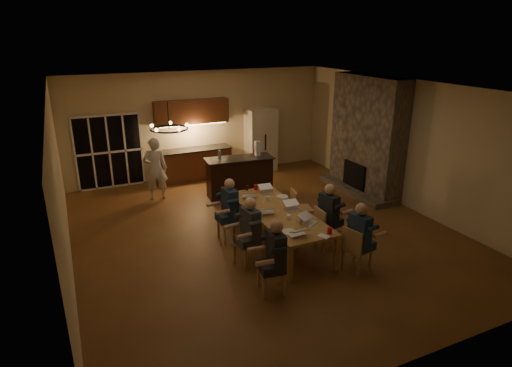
% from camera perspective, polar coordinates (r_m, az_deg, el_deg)
% --- Properties ---
extents(floor, '(9.00, 9.00, 0.00)m').
position_cam_1_polar(floor, '(9.74, 0.94, -6.39)').
color(floor, brown).
rests_on(floor, ground).
extents(back_wall, '(8.00, 0.04, 3.20)m').
position_cam_1_polar(back_wall, '(13.25, -7.57, 7.81)').
color(back_wall, '#CBB28F').
rests_on(back_wall, ground).
extents(left_wall, '(0.04, 9.00, 3.20)m').
position_cam_1_polar(left_wall, '(8.33, -24.79, -0.97)').
color(left_wall, '#CBB28F').
rests_on(left_wall, ground).
extents(right_wall, '(0.04, 9.00, 3.20)m').
position_cam_1_polar(right_wall, '(11.43, 19.56, 4.95)').
color(right_wall, '#CBB28F').
rests_on(right_wall, ground).
extents(ceiling, '(8.00, 9.00, 0.04)m').
position_cam_1_polar(ceiling, '(8.82, 1.06, 12.76)').
color(ceiling, white).
rests_on(ceiling, back_wall).
extents(french_doors, '(1.86, 0.08, 2.10)m').
position_cam_1_polar(french_doors, '(12.82, -18.99, 3.98)').
color(french_doors, black).
rests_on(french_doors, ground).
extents(fireplace, '(0.58, 2.50, 3.20)m').
position_cam_1_polar(fireplace, '(12.08, 14.56, 6.21)').
color(fireplace, '#706558').
rests_on(fireplace, ground).
extents(kitchenette, '(2.24, 0.68, 2.40)m').
position_cam_1_polar(kitchenette, '(12.96, -8.33, 5.69)').
color(kitchenette, brown).
rests_on(kitchenette, ground).
extents(refrigerator, '(0.90, 0.68, 2.00)m').
position_cam_1_polar(refrigerator, '(13.72, 0.64, 5.81)').
color(refrigerator, beige).
rests_on(refrigerator, ground).
extents(dining_table, '(1.10, 2.94, 0.75)m').
position_cam_1_polar(dining_table, '(9.06, 2.98, -5.88)').
color(dining_table, tan).
rests_on(dining_table, ground).
extents(bar_island, '(1.88, 0.85, 1.08)m').
position_cam_1_polar(bar_island, '(11.62, -2.21, 0.87)').
color(bar_island, black).
rests_on(bar_island, ground).
extents(chair_left_near, '(0.51, 0.51, 0.89)m').
position_cam_1_polar(chair_left_near, '(7.46, 2.09, -11.25)').
color(chair_left_near, tan).
rests_on(chair_left_near, ground).
extents(chair_left_mid, '(0.53, 0.53, 0.89)m').
position_cam_1_polar(chair_left_mid, '(8.27, -1.15, -7.95)').
color(chair_left_mid, tan).
rests_on(chair_left_mid, ground).
extents(chair_left_far, '(0.45, 0.45, 0.89)m').
position_cam_1_polar(chair_left_far, '(9.19, -3.60, -5.05)').
color(chair_left_far, tan).
rests_on(chair_left_far, ground).
extents(chair_right_near, '(0.54, 0.54, 0.89)m').
position_cam_1_polar(chair_right_near, '(8.30, 13.38, -8.42)').
color(chair_right_near, tan).
rests_on(chair_right_near, ground).
extents(chair_right_mid, '(0.46, 0.46, 0.89)m').
position_cam_1_polar(chair_right_mid, '(9.00, 9.53, -5.83)').
color(chair_right_mid, tan).
rests_on(chair_right_mid, ground).
extents(chair_right_far, '(0.52, 0.52, 0.89)m').
position_cam_1_polar(chair_right_far, '(9.89, 6.12, -3.28)').
color(chair_right_far, tan).
rests_on(chair_right_far, ground).
extents(person_left_near, '(0.67, 0.67, 1.38)m').
position_cam_1_polar(person_left_near, '(7.28, 2.70, -9.88)').
color(person_left_near, '#21242B').
rests_on(person_left_near, ground).
extents(person_right_near, '(0.68, 0.68, 1.38)m').
position_cam_1_polar(person_right_near, '(8.14, 13.56, -7.08)').
color(person_right_near, navy).
rests_on(person_right_near, ground).
extents(person_left_mid, '(0.67, 0.67, 1.38)m').
position_cam_1_polar(person_left_mid, '(8.15, -0.73, -6.44)').
color(person_left_mid, '#373B41').
rests_on(person_left_mid, ground).
extents(person_right_mid, '(0.69, 0.69, 1.38)m').
position_cam_1_polar(person_right_mid, '(8.97, 9.62, -4.22)').
color(person_right_mid, '#21242B').
rests_on(person_right_mid, ground).
extents(person_left_far, '(0.64, 0.64, 1.38)m').
position_cam_1_polar(person_left_far, '(9.15, -3.49, -3.46)').
color(person_left_far, navy).
rests_on(person_left_far, ground).
extents(standing_person, '(0.68, 0.51, 1.69)m').
position_cam_1_polar(standing_person, '(11.61, -13.26, 1.91)').
color(standing_person, silver).
rests_on(standing_person, ground).
extents(chandelier, '(0.64, 0.64, 0.03)m').
position_cam_1_polar(chandelier, '(7.28, -11.51, 7.16)').
color(chandelier, black).
rests_on(chandelier, ceiling).
extents(laptop_a, '(0.34, 0.30, 0.23)m').
position_cam_1_polar(laptop_a, '(7.90, 5.38, -6.03)').
color(laptop_a, silver).
rests_on(laptop_a, dining_table).
extents(laptop_b, '(0.41, 0.39, 0.23)m').
position_cam_1_polar(laptop_b, '(8.37, 7.22, -4.59)').
color(laptop_b, silver).
rests_on(laptop_b, dining_table).
extents(laptop_c, '(0.38, 0.35, 0.23)m').
position_cam_1_polar(laptop_c, '(8.78, 1.38, -3.22)').
color(laptop_c, silver).
rests_on(laptop_c, dining_table).
extents(laptop_d, '(0.32, 0.29, 0.23)m').
position_cam_1_polar(laptop_d, '(8.94, 5.01, -2.87)').
color(laptop_d, silver).
rests_on(laptop_d, dining_table).
extents(laptop_e, '(0.41, 0.39, 0.23)m').
position_cam_1_polar(laptop_e, '(9.63, -0.92, -1.11)').
color(laptop_e, silver).
rests_on(laptop_e, dining_table).
extents(laptop_f, '(0.34, 0.31, 0.23)m').
position_cam_1_polar(laptop_f, '(9.84, 1.47, -0.66)').
color(laptop_f, silver).
rests_on(laptop_f, dining_table).
extents(mug_front, '(0.08, 0.08, 0.10)m').
position_cam_1_polar(mug_front, '(8.51, 4.38, -4.51)').
color(mug_front, white).
rests_on(mug_front, dining_table).
extents(mug_mid, '(0.08, 0.08, 0.10)m').
position_cam_1_polar(mug_mid, '(9.41, 1.61, -2.03)').
color(mug_mid, white).
rests_on(mug_mid, dining_table).
extents(mug_back, '(0.08, 0.08, 0.10)m').
position_cam_1_polar(mug_back, '(9.41, -1.07, -2.03)').
color(mug_back, white).
rests_on(mug_back, dining_table).
extents(redcup_near, '(0.09, 0.09, 0.12)m').
position_cam_1_polar(redcup_near, '(8.04, 9.80, -6.20)').
color(redcup_near, red).
rests_on(redcup_near, dining_table).
extents(redcup_mid, '(0.09, 0.09, 0.12)m').
position_cam_1_polar(redcup_mid, '(9.07, -0.42, -2.83)').
color(redcup_mid, red).
rests_on(redcup_mid, dining_table).
extents(redcup_far, '(0.08, 0.08, 0.12)m').
position_cam_1_polar(redcup_far, '(10.06, -0.03, -0.50)').
color(redcup_far, red).
rests_on(redcup_far, dining_table).
extents(can_silver, '(0.06, 0.06, 0.12)m').
position_cam_1_polar(can_silver, '(8.36, 5.99, -4.97)').
color(can_silver, '#B2B2B7').
rests_on(can_silver, dining_table).
extents(can_cola, '(0.06, 0.06, 0.12)m').
position_cam_1_polar(can_cola, '(10.04, -1.21, -0.56)').
color(can_cola, '#3F0F0C').
rests_on(can_cola, dining_table).
extents(plate_near, '(0.25, 0.25, 0.02)m').
position_cam_1_polar(plate_near, '(8.60, 6.49, -4.64)').
color(plate_near, white).
rests_on(plate_near, dining_table).
extents(plate_left, '(0.28, 0.28, 0.02)m').
position_cam_1_polar(plate_left, '(8.02, 4.36, -6.43)').
color(plate_left, white).
rests_on(plate_left, dining_table).
extents(plate_far, '(0.27, 0.27, 0.02)m').
position_cam_1_polar(plate_far, '(9.66, 3.53, -1.76)').
color(plate_far, white).
rests_on(plate_far, dining_table).
extents(notepad, '(0.23, 0.26, 0.01)m').
position_cam_1_polar(notepad, '(7.93, 9.02, -6.95)').
color(notepad, white).
rests_on(notepad, dining_table).
extents(bar_bottle, '(0.08, 0.08, 0.24)m').
position_cam_1_polar(bar_bottle, '(11.37, -4.88, 3.86)').
color(bar_bottle, '#99999E').
rests_on(bar_bottle, bar_island).
extents(bar_blender, '(0.13, 0.13, 0.40)m').
position_cam_1_polar(bar_blender, '(11.63, 0.20, 4.72)').
color(bar_blender, silver).
rests_on(bar_blender, bar_island).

